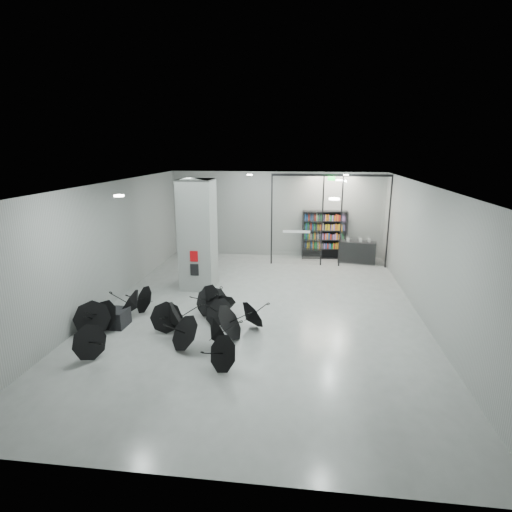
# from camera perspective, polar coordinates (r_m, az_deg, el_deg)

# --- Properties ---
(room) EXTENTS (14.00, 14.02, 4.01)m
(room) POSITION_cam_1_polar(r_m,az_deg,el_deg) (12.45, 0.53, 4.62)
(room) COLOR gray
(room) RESTS_ON ground
(column) EXTENTS (1.20, 1.20, 4.00)m
(column) POSITION_cam_1_polar(r_m,az_deg,el_deg) (15.01, -8.14, 2.97)
(column) COLOR slate
(column) RESTS_ON ground
(fire_cabinet) EXTENTS (0.28, 0.04, 0.38)m
(fire_cabinet) POSITION_cam_1_polar(r_m,az_deg,el_deg) (14.58, -8.67, -0.04)
(fire_cabinet) COLOR #A50A07
(fire_cabinet) RESTS_ON column
(info_panel) EXTENTS (0.30, 0.03, 0.42)m
(info_panel) POSITION_cam_1_polar(r_m,az_deg,el_deg) (14.71, -8.60, -1.92)
(info_panel) COLOR black
(info_panel) RESTS_ON column
(exit_sign) EXTENTS (0.30, 0.06, 0.15)m
(exit_sign) POSITION_cam_1_polar(r_m,az_deg,el_deg) (17.54, 10.51, 10.59)
(exit_sign) COLOR #0CE533
(exit_sign) RESTS_ON room
(glass_partition) EXTENTS (5.06, 0.08, 4.00)m
(glass_partition) POSITION_cam_1_polar(r_m,az_deg,el_deg) (17.93, 10.20, 5.41)
(glass_partition) COLOR silver
(glass_partition) RESTS_ON ground
(bench) EXTENTS (1.60, 0.73, 0.51)m
(bench) POSITION_cam_1_polar(r_m,az_deg,el_deg) (12.94, -20.84, -7.96)
(bench) COLOR black
(bench) RESTS_ON ground
(bookshelf) EXTENTS (2.08, 0.62, 2.25)m
(bookshelf) POSITION_cam_1_polar(r_m,az_deg,el_deg) (19.35, 9.53, 2.94)
(bookshelf) COLOR black
(bookshelf) RESTS_ON ground
(shop_counter) EXTENTS (1.73, 0.94, 0.98)m
(shop_counter) POSITION_cam_1_polar(r_m,az_deg,el_deg) (19.04, 13.95, 0.55)
(shop_counter) COLOR black
(shop_counter) RESTS_ON ground
(umbrella_cluster) EXTENTS (5.58, 4.62, 1.26)m
(umbrella_cluster) POSITION_cam_1_polar(r_m,az_deg,el_deg) (11.91, -10.52, -8.92)
(umbrella_cluster) COLOR black
(umbrella_cluster) RESTS_ON ground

